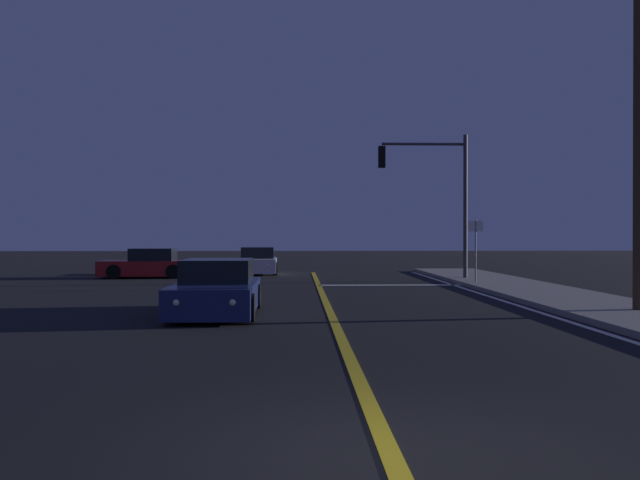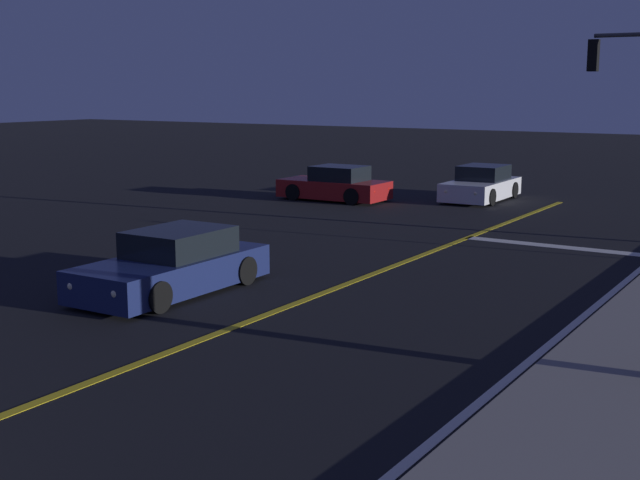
{
  "view_description": "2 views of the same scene",
  "coord_description": "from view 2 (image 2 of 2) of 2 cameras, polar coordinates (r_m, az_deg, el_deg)",
  "views": [
    {
      "loc": [
        -0.81,
        -5.78,
        1.92
      ],
      "look_at": [
        0.09,
        21.49,
        1.75
      ],
      "focal_mm": 38.23,
      "sensor_mm": 36.0,
      "label": 1
    },
    {
      "loc": [
        9.3,
        -2.45,
        4.33
      ],
      "look_at": [
        -0.85,
        13.67,
        0.89
      ],
      "focal_mm": 47.52,
      "sensor_mm": 36.0,
      "label": 2
    }
  ],
  "objects": [
    {
      "name": "car_far_approaching_navy",
      "position": [
        18.36,
        -9.84,
        -1.69
      ],
      "size": [
        2.03,
        4.62,
        1.34
      ],
      "rotation": [
        0.0,
        0.0,
        3.15
      ],
      "color": "navy",
      "rests_on": "ground"
    },
    {
      "name": "stop_bar",
      "position": [
        24.17,
        15.91,
        -0.45
      ],
      "size": [
        5.47,
        0.5,
        0.01
      ],
      "primitive_type": "cube",
      "color": "silver",
      "rests_on": "ground"
    },
    {
      "name": "car_parked_curb_red",
      "position": [
        32.88,
        1.03,
        3.7
      ],
      "size": [
        4.27,
        1.98,
        1.34
      ],
      "rotation": [
        0.0,
        0.0,
        1.58
      ],
      "color": "maroon",
      "rests_on": "ground"
    },
    {
      "name": "lane_line_center",
      "position": [
        16.88,
        -2.48,
        -4.61
      ],
      "size": [
        0.2,
        37.25,
        0.01
      ],
      "primitive_type": "cube",
      "color": "gold",
      "rests_on": "ground"
    },
    {
      "name": "lane_line_edge_right",
      "position": [
        14.66,
        14.7,
        -7.26
      ],
      "size": [
        0.16,
        37.25,
        0.01
      ],
      "primitive_type": "cube",
      "color": "silver",
      "rests_on": "ground"
    },
    {
      "name": "car_mid_block_white",
      "position": [
        33.51,
        10.81,
        3.65
      ],
      "size": [
        2.03,
        4.25,
        1.34
      ],
      "rotation": [
        0.0,
        0.0,
        3.16
      ],
      "color": "silver",
      "rests_on": "ground"
    }
  ]
}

